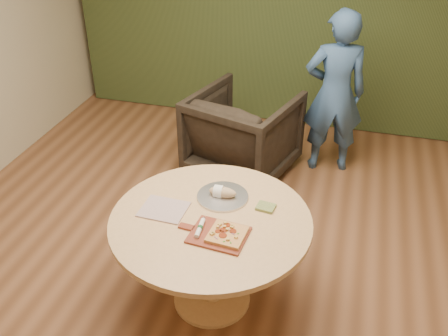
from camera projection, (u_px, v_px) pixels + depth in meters
room_shell at (200, 118)px, 3.04m from camera, size 5.04×6.04×2.84m
curtain at (282, 2)px, 5.40m from camera, size 4.80×0.14×2.78m
pedestal_table at (211, 235)px, 3.33m from camera, size 1.33×1.33×0.75m
pizza_paddle at (217, 234)px, 3.11m from camera, size 0.46×0.31×0.01m
flatbread_pizza at (227, 234)px, 3.08m from camera, size 0.24×0.24×0.04m
cutlery_roll at (200, 228)px, 3.12m from camera, size 0.04×0.20×0.03m
newspaper at (164, 209)px, 3.33m from camera, size 0.31×0.26×0.01m
serving_tray at (223, 196)px, 3.45m from camera, size 0.36×0.36×0.02m
bread_roll at (221, 192)px, 3.43m from camera, size 0.19×0.09×0.09m
green_packet at (266, 207)px, 3.34m from camera, size 0.13×0.11×0.02m
armchair at (243, 130)px, 4.88m from camera, size 1.12×1.08×0.94m
person_standing at (335, 94)px, 4.77m from camera, size 0.67×0.52×1.63m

